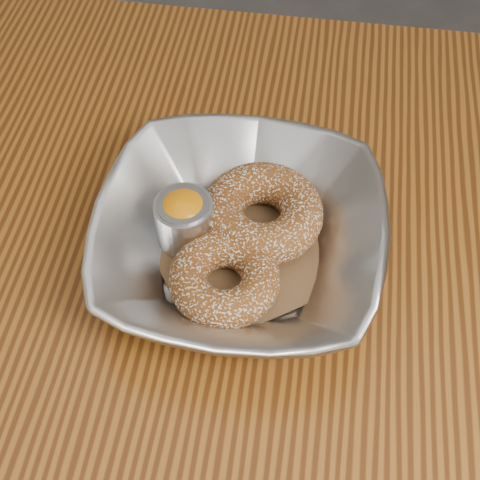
# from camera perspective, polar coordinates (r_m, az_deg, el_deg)

# --- Properties ---
(table) EXTENTS (1.20, 0.80, 0.75)m
(table) POSITION_cam_1_polar(r_m,az_deg,el_deg) (0.68, 4.33, -8.90)
(table) COLOR brown
(table) RESTS_ON ground_plane
(serving_bowl) EXTENTS (0.25, 0.25, 0.06)m
(serving_bowl) POSITION_cam_1_polar(r_m,az_deg,el_deg) (0.59, 0.00, 0.06)
(serving_bowl) COLOR #B1B4B8
(serving_bowl) RESTS_ON table
(parchment) EXTENTS (0.20, 0.20, 0.00)m
(parchment) POSITION_cam_1_polar(r_m,az_deg,el_deg) (0.61, 0.00, -1.17)
(parchment) COLOR brown
(parchment) RESTS_ON table
(donut_back) EXTENTS (0.13, 0.13, 0.04)m
(donut_back) POSITION_cam_1_polar(r_m,az_deg,el_deg) (0.61, 1.89, 2.33)
(donut_back) COLOR brown
(donut_back) RESTS_ON parchment
(donut_front) EXTENTS (0.10, 0.10, 0.03)m
(donut_front) POSITION_cam_1_polar(r_m,az_deg,el_deg) (0.57, -1.34, -3.31)
(donut_front) COLOR brown
(donut_front) RESTS_ON parchment
(ramekin) EXTENTS (0.05, 0.05, 0.06)m
(ramekin) POSITION_cam_1_polar(r_m,az_deg,el_deg) (0.60, -4.75, 1.79)
(ramekin) COLOR #B1B4B8
(ramekin) RESTS_ON table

